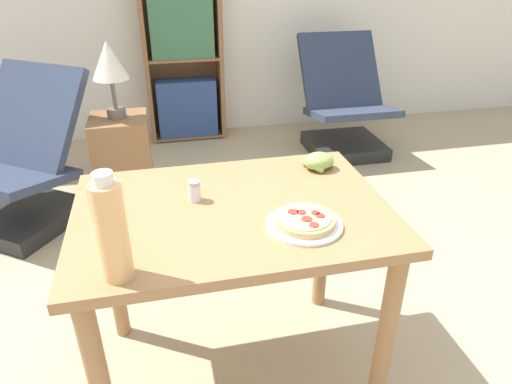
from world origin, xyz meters
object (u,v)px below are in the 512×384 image
Objects in this scene: lounge_chair_near at (22,178)px; lounge_chair_far at (344,116)px; table_lamp at (109,64)px; bookshelf at (184,65)px; side_table at (124,161)px; drink_bottle at (112,231)px; grape_bunch at (319,162)px; salt_shaker at (194,191)px; pizza_on_plate at (305,222)px.

lounge_chair_near is 2.35m from lounge_chair_far.
table_lamp is (-1.69, -0.52, 0.60)m from lounge_chair_far.
bookshelf is (-1.20, 0.57, 0.34)m from lounge_chair_far.
side_table is (-1.69, -0.52, 0.00)m from lounge_chair_far.
table_lamp reaches higher than lounge_chair_near.
table_lamp reaches higher than side_table.
grape_bunch is at bearing 34.93° from drink_bottle.
salt_shaker is 0.12× the size of side_table.
table_lamp is (0.00, -0.00, 0.60)m from side_table.
drink_bottle is at bearing -124.44° from lounge_chair_far.
lounge_chair_near is 1.11× the size of lounge_chair_far.
table_lamp is at bearing 103.24° from salt_shaker.
side_table is (-0.81, 1.26, -0.48)m from grape_bunch.
drink_bottle is at bearing -97.74° from bookshelf.
lounge_chair_near is (-0.90, 1.30, -0.48)m from salt_shaker.
lounge_chair_far reaches higher than grape_bunch.
grape_bunch is 0.14× the size of lounge_chair_far.
lounge_chair_near is (-0.68, 1.65, -0.59)m from drink_bottle.
salt_shaker is (0.23, 0.35, -0.10)m from drink_bottle.
grape_bunch is 1.57m from side_table.
salt_shaker is (-0.30, 0.23, 0.02)m from pizza_on_plate.
bookshelf is (1.06, 1.20, 0.34)m from lounge_chair_near.
drink_bottle reaches higher than table_lamp.
drink_bottle is 0.22× the size of bookshelf.
drink_bottle reaches higher than salt_shaker.
drink_bottle is 0.33× the size of lounge_chair_far.
table_lamp reaches higher than salt_shaker.
side_table is (-0.33, 1.40, -0.48)m from salt_shaker.
table_lamp reaches higher than pizza_on_plate.
bookshelf reaches higher than grape_bunch.
table_lamp is (0.57, 0.10, 0.60)m from lounge_chair_near.
grape_bunch is at bearing 16.32° from salt_shaker.
salt_shaker is 1.44m from table_lamp.
side_table is at bearing -162.45° from lounge_chair_far.
salt_shaker is at bearing -19.88° from lounge_chair_near.
bookshelf reaches higher than drink_bottle.
lounge_chair_far is at bearing 17.05° from side_table.
salt_shaker reaches higher than side_table.
salt_shaker is (-0.48, -0.14, 0.00)m from grape_bunch.
bookshelf is at bearing 65.91° from table_lamp.
pizza_on_plate is 0.56m from drink_bottle.
drink_bottle reaches higher than grape_bunch.
grape_bunch is 0.09× the size of bookshelf.
grape_bunch is 0.13× the size of lounge_chair_near.
salt_shaker is 0.08× the size of lounge_chair_far.
bookshelf is at bearing 82.26° from drink_bottle.
drink_bottle reaches higher than lounge_chair_far.
lounge_chair_far is at bearing 17.05° from table_lamp.
drink_bottle is at bearing -122.82° from salt_shaker.
bookshelf reaches higher than pizza_on_plate.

